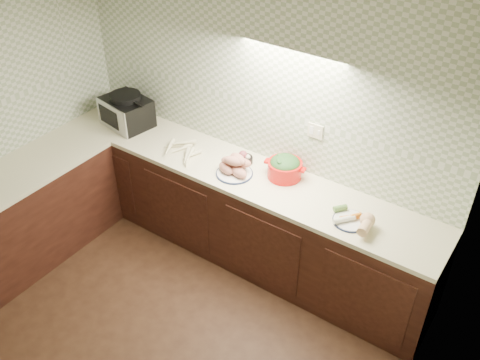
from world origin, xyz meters
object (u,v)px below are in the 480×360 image
Objects in this scene: toaster_oven at (126,111)px; dutch_oven at (285,167)px; parsnip_pile at (181,149)px; onion_bowl at (244,158)px; sweet_potato_plate at (235,166)px; veg_plate at (358,219)px.

toaster_oven reaches higher than dutch_oven.
parsnip_pile is at bearing -177.97° from dutch_oven.
toaster_oven is 1.29m from onion_bowl.
onion_bowl is at bearing 172.50° from dutch_oven.
sweet_potato_plate is (1.31, -0.08, -0.08)m from toaster_oven.
dutch_oven is 0.78m from veg_plate.
parsnip_pile is 0.99× the size of veg_plate.
dutch_oven is at bearing 2.15° from onion_bowl.
toaster_oven reaches higher than veg_plate.
toaster_oven is at bearing 177.71° from veg_plate.
sweet_potato_plate is 0.19m from onion_bowl.
sweet_potato_plate is at bearing 5.99° from toaster_oven.
parsnip_pile is (0.73, -0.08, -0.12)m from toaster_oven.
sweet_potato_plate is 0.87× the size of dutch_oven.
veg_plate reaches higher than onion_bowl.
parsnip_pile is 0.58m from onion_bowl.
toaster_oven reaches higher than parsnip_pile.
sweet_potato_plate reaches higher than onion_bowl.
toaster_oven is 2.43m from veg_plate.
dutch_oven is at bearing 13.55° from toaster_oven.
parsnip_pile is 1.70m from veg_plate.
veg_plate is (2.42, -0.10, -0.10)m from toaster_oven.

